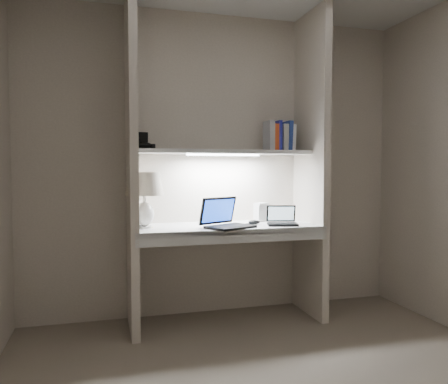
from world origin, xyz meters
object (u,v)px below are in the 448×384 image
object	(u,v)px
table_lamp	(144,190)
laptop_main	(226,220)
book_row	(279,137)
laptop_netbook	(282,220)
speaker	(261,212)

from	to	relation	value
table_lamp	laptop_main	distance (m)	0.65
table_lamp	book_row	world-z (taller)	book_row
laptop_netbook	book_row	bearing A→B (deg)	88.94
table_lamp	laptop_main	xyz separation A→B (m)	(0.60, -0.12, -0.23)
table_lamp	laptop_main	world-z (taller)	table_lamp
table_lamp	speaker	world-z (taller)	table_lamp
laptop_netbook	book_row	distance (m)	0.72
laptop_main	speaker	size ratio (longest dim) A/B	2.74
table_lamp	book_row	bearing A→B (deg)	6.83
laptop_main	book_row	distance (m)	0.89
table_lamp	laptop_main	size ratio (longest dim) A/B	0.98
laptop_main	laptop_netbook	world-z (taller)	laptop_main
laptop_main	speaker	bearing A→B (deg)	9.86
speaker	book_row	xyz separation A→B (m)	(0.14, -0.04, 0.63)
laptop_main	laptop_netbook	distance (m)	0.47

